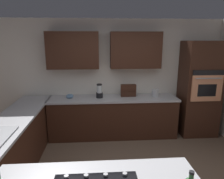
# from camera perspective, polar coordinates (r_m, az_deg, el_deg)

# --- Properties ---
(wall_back) EXTENTS (6.00, 0.44, 2.60)m
(wall_back) POSITION_cam_1_polar(r_m,az_deg,el_deg) (4.73, 0.33, 5.45)
(wall_back) COLOR white
(wall_back) RESTS_ON ground
(lower_cabinets_back) EXTENTS (2.80, 0.60, 0.86)m
(lower_cabinets_back) POSITION_cam_1_polar(r_m,az_deg,el_deg) (4.69, 0.30, -7.81)
(lower_cabinets_back) COLOR #381E14
(lower_cabinets_back) RESTS_ON ground
(countertop_back) EXTENTS (2.84, 0.64, 0.04)m
(countertop_back) POSITION_cam_1_polar(r_m,az_deg,el_deg) (4.54, 0.31, -2.52)
(countertop_back) COLOR #B2B2B7
(countertop_back) RESTS_ON lower_cabinets_back
(lower_cabinets_side) EXTENTS (0.60, 2.90, 0.86)m
(lower_cabinets_side) POSITION_cam_1_polar(r_m,az_deg,el_deg) (3.87, -25.40, -14.05)
(lower_cabinets_side) COLOR #381E14
(lower_cabinets_side) RESTS_ON ground
(countertop_side) EXTENTS (0.64, 2.94, 0.04)m
(countertop_side) POSITION_cam_1_polar(r_m,az_deg,el_deg) (3.69, -26.12, -7.82)
(countertop_side) COLOR #B2B2B7
(countertop_side) RESTS_ON lower_cabinets_side
(wall_oven) EXTENTS (0.80, 0.66, 2.13)m
(wall_oven) POSITION_cam_1_polar(r_m,az_deg,el_deg) (5.02, 23.10, 0.12)
(wall_oven) COLOR #381E14
(wall_oven) RESTS_ON ground
(blender) EXTENTS (0.15, 0.15, 0.31)m
(blender) POSITION_cam_1_polar(r_m,az_deg,el_deg) (4.52, -3.52, -0.64)
(blender) COLOR black
(blender) RESTS_ON countertop_back
(mixing_bowl) EXTENTS (0.16, 0.16, 0.09)m
(mixing_bowl) POSITION_cam_1_polar(r_m,az_deg,el_deg) (4.58, -11.66, -1.81)
(mixing_bowl) COLOR #668CB2
(mixing_bowl) RESTS_ON countertop_back
(spice_rack) EXTENTS (0.34, 0.11, 0.28)m
(spice_rack) POSITION_cam_1_polar(r_m,az_deg,el_deg) (4.61, 4.57, -0.27)
(spice_rack) COLOR #381E14
(spice_rack) RESTS_ON countertop_back
(kettle) EXTENTS (0.15, 0.15, 0.17)m
(kettle) POSITION_cam_1_polar(r_m,az_deg,el_deg) (4.71, 11.89, -0.91)
(kettle) COLOR #B7BABF
(kettle) RESTS_ON countertop_back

